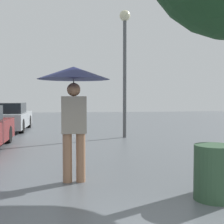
{
  "coord_description": "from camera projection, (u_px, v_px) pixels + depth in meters",
  "views": [
    {
      "loc": [
        -0.48,
        -1.78,
        1.47
      ],
      "look_at": [
        0.31,
        3.65,
        1.22
      ],
      "focal_mm": 50.0,
      "sensor_mm": 36.0,
      "label": 1
    }
  ],
  "objects": [
    {
      "name": "parked_car_farthest",
      "position": [
        9.0,
        118.0,
        14.01
      ],
      "size": [
        1.64,
        3.96,
        1.25
      ],
      "color": "#9EA3A8",
      "rests_on": "ground_plane"
    },
    {
      "name": "trash_bin",
      "position": [
        215.0,
        172.0,
        4.49
      ],
      "size": [
        0.59,
        0.59,
        0.8
      ],
      "color": "#2D4C33",
      "rests_on": "ground_plane"
    },
    {
      "name": "street_lamp",
      "position": [
        125.0,
        50.0,
        11.42
      ],
      "size": [
        0.4,
        0.4,
        4.67
      ],
      "color": "#515456",
      "rests_on": "ground_plane"
    },
    {
      "name": "pedestrian",
      "position": [
        74.0,
        88.0,
        5.38
      ],
      "size": [
        1.25,
        1.25,
        2.01
      ],
      "color": "#9E7051",
      "rests_on": "ground_plane"
    }
  ]
}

